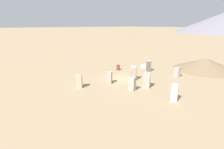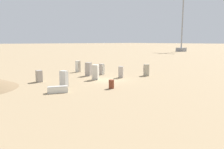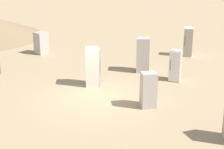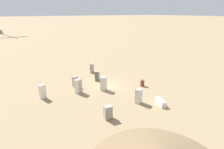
% 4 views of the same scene
% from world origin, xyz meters
% --- Properties ---
extents(ground_plane, '(1000.00, 1000.00, 0.00)m').
position_xyz_m(ground_plane, '(0.00, 0.00, 0.00)').
color(ground_plane, '#9E8460').
extents(discarded_fridge_0, '(0.86, 0.76, 1.42)m').
position_xyz_m(discarded_fridge_0, '(4.33, 7.39, 0.71)').
color(discarded_fridge_0, '#A89E93').
rests_on(discarded_fridge_0, ground_plane).
extents(discarded_fridge_1, '(0.79, 0.70, 1.62)m').
position_xyz_m(discarded_fridge_1, '(4.16, -2.06, 0.81)').
color(discarded_fridge_1, '#A89E93').
rests_on(discarded_fridge_1, ground_plane).
extents(discarded_fridge_2, '(1.00, 0.97, 1.93)m').
position_xyz_m(discarded_fridge_2, '(4.54, 0.05, 0.96)').
color(discarded_fridge_2, '#A89E93').
rests_on(discarded_fridge_2, ground_plane).
extents(discarded_fridge_3, '(1.01, 1.00, 1.94)m').
position_xyz_m(discarded_fridge_3, '(1.25, 1.11, 0.97)').
color(discarded_fridge_3, beige).
rests_on(discarded_fridge_3, ground_plane).
extents(discarded_fridge_4, '(0.81, 0.75, 1.83)m').
position_xyz_m(discarded_fridge_4, '(8.94, -0.85, 0.91)').
color(discarded_fridge_4, silver).
rests_on(discarded_fridge_4, ground_plane).
extents(discarded_fridge_8, '(0.87, 0.87, 1.56)m').
position_xyz_m(discarded_fridge_8, '(0.32, -2.47, 0.78)').
color(discarded_fridge_8, '#A89E93').
rests_on(discarded_fridge_8, ground_plane).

